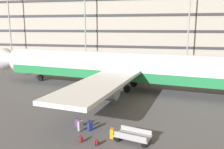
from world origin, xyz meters
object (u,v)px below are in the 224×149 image
backpack_upright (97,143)px  baggage_cart (133,136)px  suitcase_scuffed (112,133)px  suitcase_red (90,126)px  suitcase_teal (77,123)px  suitcase_silver (81,126)px  backpack_purple (81,139)px  airliner (124,68)px

backpack_upright → baggage_cart: baggage_cart is taller
suitcase_scuffed → baggage_cart: (1.61, -0.11, -0.00)m
suitcase_red → baggage_cart: bearing=-16.9°
suitcase_teal → suitcase_silver: bearing=-48.6°
suitcase_teal → suitcase_silver: 0.74m
backpack_purple → baggage_cart: (3.68, 0.99, 0.19)m
backpack_purple → backpack_upright: size_ratio=1.13×
airliner → suitcase_red: airliner is taller
airliner → suitcase_teal: (-1.61, -13.47, -2.53)m
airliner → suitcase_teal: 13.80m
suitcase_red → backpack_upright: bearing=-61.9°
suitcase_scuffed → baggage_cart: 1.61m
suitcase_scuffed → backpack_upright: (-0.84, -1.28, -0.22)m
suitcase_teal → suitcase_scuffed: bearing=-22.1°
airliner → backpack_upright: airliner is taller
backpack_upright → suitcase_teal: bearing=133.0°
suitcase_red → suitcase_silver: bearing=-162.3°
baggage_cart → airliner: bearing=102.3°
suitcase_silver → backpack_purple: 2.01m
suitcase_red → backpack_purple: (-0.03, -2.10, -0.14)m
suitcase_teal → backpack_upright: bearing=-47.0°
suitcase_red → backpack_upright: size_ratio=1.75×
suitcase_teal → backpack_upright: 3.56m
suitcase_silver → baggage_cart: suitcase_silver is taller
suitcase_teal → suitcase_scuffed: size_ratio=0.88×
suitcase_red → baggage_cart: 3.82m
backpack_upright → airliner: bearing=92.9°
suitcase_teal → baggage_cart: 5.08m
suitcase_silver → backpack_upright: suitcase_silver is taller
baggage_cart → suitcase_red: bearing=163.1°
airliner → suitcase_silver: size_ratio=42.97×
backpack_purple → suitcase_silver: bearing=110.3°
airliner → baggage_cart: airliner is taller
suitcase_scuffed → backpack_purple: size_ratio=1.83×
suitcase_silver → baggage_cart: 4.47m
suitcase_silver → airliner: bearing=85.4°
airliner → baggage_cart: (3.25, -14.91, -2.49)m
suitcase_red → suitcase_silver: size_ratio=0.87×
airliner → baggage_cart: 15.46m
airliner → suitcase_red: (-0.40, -13.80, -2.53)m
backpack_upright → suitcase_silver: bearing=133.4°
airliner → suitcase_scuffed: (1.65, -14.80, -2.48)m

